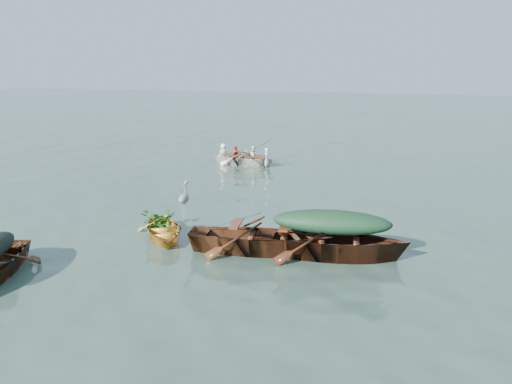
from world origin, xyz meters
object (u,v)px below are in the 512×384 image
(green_tarp_boat, at_px, (331,257))
(heron, at_px, (184,204))
(yellow_dinghy, at_px, (163,237))
(rowed_boat, at_px, (245,165))
(open_wooden_boat, at_px, (260,252))

(green_tarp_boat, xyz_separation_m, heron, (-3.71, 0.39, 0.80))
(yellow_dinghy, height_order, rowed_boat, rowed_boat)
(open_wooden_boat, xyz_separation_m, heron, (-2.14, 0.58, 0.80))
(yellow_dinghy, height_order, green_tarp_boat, green_tarp_boat)
(heron, bearing_deg, open_wooden_boat, -49.98)
(open_wooden_boat, distance_m, heron, 2.36)
(open_wooden_boat, distance_m, rowed_boat, 10.25)
(yellow_dinghy, relative_size, rowed_boat, 0.72)
(heron, bearing_deg, rowed_boat, 64.82)
(yellow_dinghy, relative_size, open_wooden_boat, 0.59)
(rowed_boat, xyz_separation_m, heron, (1.55, -8.98, 0.80))
(rowed_boat, bearing_deg, yellow_dinghy, -166.47)
(green_tarp_boat, bearing_deg, heron, 77.15)
(yellow_dinghy, distance_m, green_tarp_boat, 4.13)
(yellow_dinghy, xyz_separation_m, open_wooden_boat, (2.57, -0.22, 0.00))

